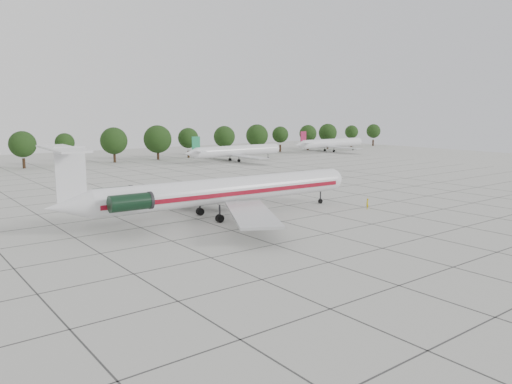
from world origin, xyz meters
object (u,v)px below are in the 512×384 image
at_px(ground_crew, 367,204).
at_px(bg_airliner_d, 237,151).
at_px(bg_airliner_e, 331,143).
at_px(main_airliner, 214,191).

relative_size(ground_crew, bg_airliner_d, 0.06).
bearing_deg(bg_airliner_e, bg_airliner_d, -170.81).
distance_m(main_airliner, bg_airliner_e, 114.08).
xyz_separation_m(ground_crew, bg_airliner_d, (25.27, 68.42, 2.13)).
height_order(bg_airliner_d, bg_airliner_e, same).
bearing_deg(bg_airliner_d, ground_crew, -110.27).
xyz_separation_m(ground_crew, bg_airliner_e, (70.96, 75.81, 2.13)).
xyz_separation_m(main_airliner, bg_airliner_d, (46.33, 60.03, -0.71)).
bearing_deg(bg_airliner_d, main_airliner, -127.66).
relative_size(main_airliner, bg_airliner_d, 1.55).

